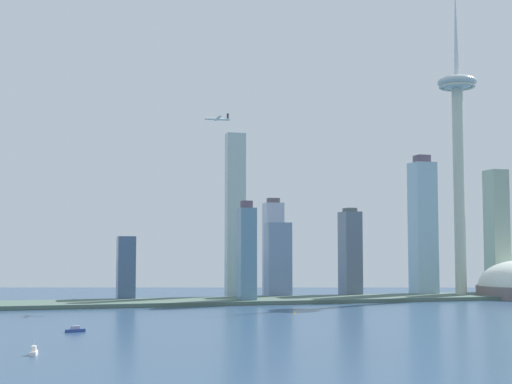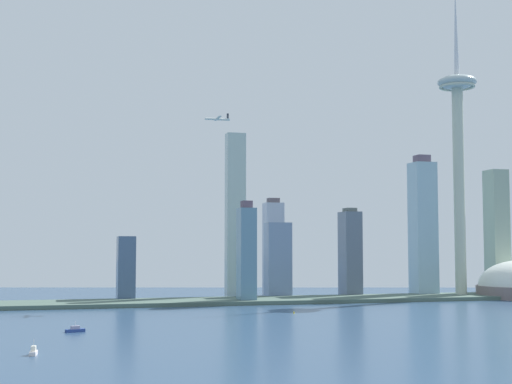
{
  "view_description": "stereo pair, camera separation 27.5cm",
  "coord_description": "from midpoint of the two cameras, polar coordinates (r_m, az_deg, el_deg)",
  "views": [
    {
      "loc": [
        -164.06,
        -181.14,
        55.3
      ],
      "look_at": [
        24.72,
        531.05,
        110.27
      ],
      "focal_mm": 51.61,
      "sensor_mm": 36.0,
      "label": 1
    },
    {
      "loc": [
        -163.8,
        -181.21,
        55.3
      ],
      "look_at": [
        24.72,
        531.05,
        110.27
      ],
      "focal_mm": 51.61,
      "sensor_mm": 36.0,
      "label": 2
    }
  ],
  "objects": [
    {
      "name": "skyscraper_1",
      "position": [
        794.68,
        -1.63,
        -1.82
      ],
      "size": [
        20.43,
        14.03,
        178.41
      ],
      "color": "#ABC1BB",
      "rests_on": "ground"
    },
    {
      "name": "boat_0",
      "position": [
        499.02,
        -13.85,
        -10.33
      ],
      "size": [
        13.06,
        7.57,
        7.19
      ],
      "rotation": [
        0.0,
        0.0,
        3.47
      ],
      "color": "navy",
      "rests_on": "ground"
    },
    {
      "name": "skyscraper_0",
      "position": [
        840.62,
        1.34,
        -4.37
      ],
      "size": [
        20.78,
        19.77,
        110.88
      ],
      "color": "#A2ACC2",
      "rests_on": "ground"
    },
    {
      "name": "waterfront_pier",
      "position": [
        733.18,
        -1.91,
        -8.44
      ],
      "size": [
        991.5,
        72.85,
        3.87
      ],
      "primitive_type": "cube",
      "color": "#4B6155",
      "rests_on": "ground"
    },
    {
      "name": "skyscraper_9",
      "position": [
        758.3,
        -10.07,
        -5.89
      ],
      "size": [
        17.5,
        27.36,
        65.83
      ],
      "color": "#445D80",
      "rests_on": "ground"
    },
    {
      "name": "skyscraper_8",
      "position": [
        789.1,
        1.7,
        -5.34
      ],
      "size": [
        25.98,
        20.38,
        81.06
      ],
      "color": "#6D84A7",
      "rests_on": "ground"
    },
    {
      "name": "observation_tower",
      "position": [
        842.58,
        15.37,
        4.57
      ],
      "size": [
        42.69,
        42.69,
        355.21
      ],
      "color": "beige",
      "rests_on": "ground"
    },
    {
      "name": "skyscraper_3",
      "position": [
        895.43,
        18.16,
        -2.98
      ],
      "size": [
        20.58,
        23.44,
        144.26
      ],
      "color": "#8FA491",
      "rests_on": "ground"
    },
    {
      "name": "channel_buoy_0",
      "position": [
        619.39,
        2.95,
        -9.28
      ],
      "size": [
        1.44,
        1.44,
        2.22
      ],
      "primitive_type": "cone",
      "color": "yellow",
      "rests_on": "ground"
    },
    {
      "name": "skyscraper_5",
      "position": [
        815.49,
        7.3,
        -4.77
      ],
      "size": [
        19.14,
        25.47,
        97.87
      ],
      "color": "slate",
      "rests_on": "ground"
    },
    {
      "name": "skyscraper_6",
      "position": [
        844.79,
        12.8,
        -2.73
      ],
      "size": [
        25.07,
        24.74,
        158.25
      ],
      "color": "#97BBCB",
      "rests_on": "ground"
    },
    {
      "name": "airplane",
      "position": [
        723.02,
        -2.99,
        5.68
      ],
      "size": [
        24.72,
        26.84,
        7.2
      ],
      "rotation": [
        0.0,
        0.0,
        3.12
      ],
      "color": "white"
    },
    {
      "name": "skyscraper_4",
      "position": [
        722.11,
        -0.75,
        -4.85
      ],
      "size": [
        15.89,
        20.82,
        100.36
      ],
      "color": "#5B859E",
      "rests_on": "ground"
    },
    {
      "name": "boat_2",
      "position": [
        400.8,
        -16.87,
        -11.77
      ],
      "size": [
        4.08,
        9.27,
        8.22
      ],
      "rotation": [
        0.0,
        0.0,
        4.61
      ],
      "color": "white",
      "rests_on": "ground"
    }
  ]
}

